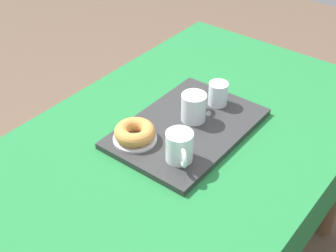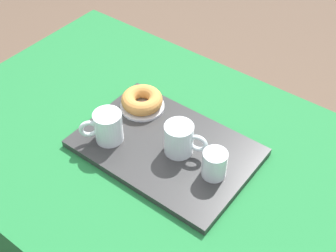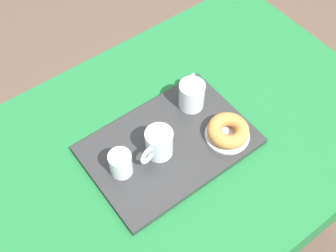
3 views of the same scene
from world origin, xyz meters
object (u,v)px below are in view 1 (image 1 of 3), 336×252
(donut_plate_left, at_px, (135,139))
(dining_table, at_px, (187,156))
(tea_mug_right, at_px, (180,147))
(tea_mug_left, at_px, (194,108))
(sugar_donut_left, at_px, (135,132))
(water_glass_near, at_px, (219,95))
(serving_tray, at_px, (187,128))

(donut_plate_left, bearing_deg, dining_table, -31.33)
(dining_table, xyz_separation_m, tea_mug_right, (-0.13, -0.07, 0.16))
(tea_mug_left, bearing_deg, sugar_donut_left, 158.48)
(water_glass_near, xyz_separation_m, donut_plate_left, (-0.30, 0.09, -0.03))
(dining_table, distance_m, sugar_donut_left, 0.22)
(dining_table, xyz_separation_m, tea_mug_left, (0.05, 0.01, 0.16))
(tea_mug_left, distance_m, water_glass_near, 0.12)
(tea_mug_left, xyz_separation_m, water_glass_near, (0.12, -0.02, -0.01))
(sugar_donut_left, bearing_deg, dining_table, -31.33)
(tea_mug_right, height_order, sugar_donut_left, tea_mug_right)
(serving_tray, xyz_separation_m, tea_mug_right, (-0.14, -0.07, 0.05))
(dining_table, relative_size, donut_plate_left, 10.44)
(serving_tray, xyz_separation_m, donut_plate_left, (-0.15, 0.08, 0.01))
(dining_table, relative_size, water_glass_near, 17.90)
(tea_mug_right, bearing_deg, donut_plate_left, 93.68)
(tea_mug_left, height_order, donut_plate_left, tea_mug_left)
(serving_tray, relative_size, donut_plate_left, 3.61)
(serving_tray, xyz_separation_m, sugar_donut_left, (-0.15, 0.08, 0.04))
(tea_mug_right, xyz_separation_m, water_glass_near, (0.29, 0.06, -0.01))
(tea_mug_left, distance_m, tea_mug_right, 0.19)
(dining_table, distance_m, tea_mug_left, 0.16)
(serving_tray, xyz_separation_m, tea_mug_left, (0.04, 0.01, 0.05))
(donut_plate_left, bearing_deg, tea_mug_left, -21.52)
(tea_mug_left, bearing_deg, serving_tray, -171.64)
(dining_table, xyz_separation_m, water_glass_near, (0.16, -0.00, 0.15))
(donut_plate_left, bearing_deg, water_glass_near, -16.39)
(tea_mug_left, distance_m, sugar_donut_left, 0.20)
(dining_table, height_order, tea_mug_right, tea_mug_right)
(tea_mug_right, height_order, water_glass_near, tea_mug_right)
(serving_tray, relative_size, tea_mug_left, 4.05)
(dining_table, xyz_separation_m, serving_tray, (0.01, 0.01, 0.11))
(tea_mug_right, relative_size, sugar_donut_left, 0.84)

